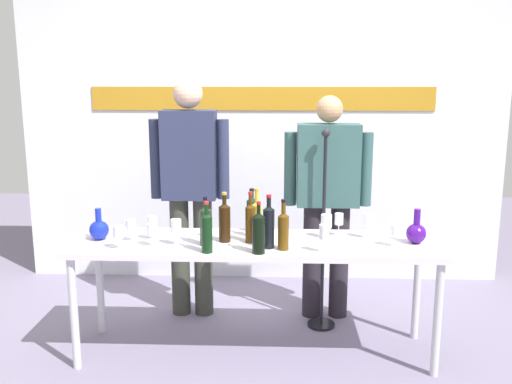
{
  "coord_description": "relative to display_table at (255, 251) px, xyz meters",
  "views": [
    {
      "loc": [
        0.14,
        -3.38,
        1.78
      ],
      "look_at": [
        0.0,
        0.15,
        1.05
      ],
      "focal_mm": 38.98,
      "sensor_mm": 36.0,
      "label": 1
    }
  ],
  "objects": [
    {
      "name": "decanter_blue_left",
      "position": [
        -1.0,
        0.0,
        0.13
      ],
      "size": [
        0.13,
        0.13,
        0.21
      ],
      "color": "#1526B5",
      "rests_on": "display_table"
    },
    {
      "name": "wine_bottle_1",
      "position": [
        0.03,
        -0.24,
        0.19
      ],
      "size": [
        0.08,
        0.08,
        0.31
      ],
      "color": "black",
      "rests_on": "display_table"
    },
    {
      "name": "wine_glass_right_0",
      "position": [
        0.46,
        0.1,
        0.17
      ],
      "size": [
        0.07,
        0.07,
        0.16
      ],
      "color": "white",
      "rests_on": "display_table"
    },
    {
      "name": "wine_bottle_3",
      "position": [
        0.09,
        -0.13,
        0.21
      ],
      "size": [
        0.07,
        0.07,
        0.33
      ],
      "color": "black",
      "rests_on": "display_table"
    },
    {
      "name": "wine_glass_left_4",
      "position": [
        -0.48,
        -0.1,
        0.18
      ],
      "size": [
        0.07,
        0.07,
        0.16
      ],
      "color": "white",
      "rests_on": "display_table"
    },
    {
      "name": "wine_bottle_2",
      "position": [
        -0.03,
        -0.01,
        0.2
      ],
      "size": [
        0.06,
        0.06,
        0.32
      ],
      "color": "#472C0A",
      "rests_on": "display_table"
    },
    {
      "name": "decanter_blue_right",
      "position": [
        1.01,
        0.0,
        0.13
      ],
      "size": [
        0.12,
        0.12,
        0.22
      ],
      "color": "#431182",
      "rests_on": "display_table"
    },
    {
      "name": "presenter_left",
      "position": [
        -0.5,
        0.61,
        0.32
      ],
      "size": [
        0.58,
        0.22,
        1.78
      ],
      "color": "#35382E",
      "rests_on": "ground"
    },
    {
      "name": "back_wall",
      "position": [
        0.0,
        1.47,
        0.8
      ],
      "size": [
        4.19,
        0.11,
        3.0
      ],
      "color": "silver",
      "rests_on": "ground"
    },
    {
      "name": "wine_bottle_0",
      "position": [
        -0.27,
        -0.24,
        0.19
      ],
      "size": [
        0.07,
        0.07,
        0.31
      ],
      "color": "black",
      "rests_on": "display_table"
    },
    {
      "name": "wine_bottle_6",
      "position": [
        -0.19,
        -0.01,
        0.2
      ],
      "size": [
        0.07,
        0.07,
        0.32
      ],
      "color": "black",
      "rests_on": "display_table"
    },
    {
      "name": "display_table",
      "position": [
        0.0,
        0.0,
        0.0
      ],
      "size": [
        2.32,
        0.6,
        0.76
      ],
      "color": "silver",
      "rests_on": "ground"
    },
    {
      "name": "wine_glass_right_3",
      "position": [
        0.87,
        -0.08,
        0.17
      ],
      "size": [
        0.07,
        0.07,
        0.14
      ],
      "color": "white",
      "rests_on": "display_table"
    },
    {
      "name": "wine_glass_right_4",
      "position": [
        0.54,
        0.15,
        0.17
      ],
      "size": [
        0.06,
        0.06,
        0.15
      ],
      "color": "white",
      "rests_on": "display_table"
    },
    {
      "name": "wine_glass_left_0",
      "position": [
        -0.82,
        -0.19,
        0.17
      ],
      "size": [
        0.06,
        0.06,
        0.14
      ],
      "color": "white",
      "rests_on": "display_table"
    },
    {
      "name": "wine_glass_left_3",
      "position": [
        -0.63,
        -0.12,
        0.16
      ],
      "size": [
        0.07,
        0.07,
        0.14
      ],
      "color": "white",
      "rests_on": "display_table"
    },
    {
      "name": "wine_bottle_8",
      "position": [
        -0.03,
        0.25,
        0.19
      ],
      "size": [
        0.07,
        0.07,
        0.29
      ],
      "color": "black",
      "rests_on": "display_table"
    },
    {
      "name": "wine_bottle_7",
      "position": [
        -0.3,
        -0.09,
        0.2
      ],
      "size": [
        0.07,
        0.07,
        0.31
      ],
      "color": "#1D2F1B",
      "rests_on": "display_table"
    },
    {
      "name": "wine_glass_left_2",
      "position": [
        -0.79,
        -0.02,
        0.16
      ],
      "size": [
        0.06,
        0.06,
        0.14
      ],
      "color": "white",
      "rests_on": "display_table"
    },
    {
      "name": "microphone_stand",
      "position": [
        0.47,
        0.42,
        -0.22
      ],
      "size": [
        0.2,
        0.2,
        1.44
      ],
      "color": "black",
      "rests_on": "ground"
    },
    {
      "name": "wine_bottle_4",
      "position": [
        0.01,
        0.08,
        0.2
      ],
      "size": [
        0.07,
        0.07,
        0.32
      ],
      "color": "gold",
      "rests_on": "display_table"
    },
    {
      "name": "wine_glass_right_2",
      "position": [
        0.42,
        -0.21,
        0.19
      ],
      "size": [
        0.06,
        0.06,
        0.17
      ],
      "color": "white",
      "rests_on": "display_table"
    },
    {
      "name": "wine_glass_right_1",
      "position": [
        0.73,
        0.1,
        0.18
      ],
      "size": [
        0.06,
        0.06,
        0.16
      ],
      "color": "white",
      "rests_on": "display_table"
    },
    {
      "name": "wine_bottle_5",
      "position": [
        0.18,
        -0.17,
        0.19
      ],
      "size": [
        0.07,
        0.07,
        0.31
      ],
      "color": "#51330A",
      "rests_on": "display_table"
    },
    {
      "name": "presenter_right",
      "position": [
        0.5,
        0.61,
        0.26
      ],
      "size": [
        0.64,
        0.22,
        1.66
      ],
      "color": "#262128",
      "rests_on": "ground"
    },
    {
      "name": "wine_glass_left_1",
      "position": [
        -0.66,
        0.01,
        0.18
      ],
      "size": [
        0.06,
        0.06,
        0.16
      ],
      "color": "white",
      "rests_on": "display_table"
    },
    {
      "name": "ground_plane",
      "position": [
        0.0,
        0.0,
        -0.7
      ],
      "size": [
        10.0,
        10.0,
        0.0
      ],
      "primitive_type": "plane",
      "color": "slate"
    }
  ]
}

